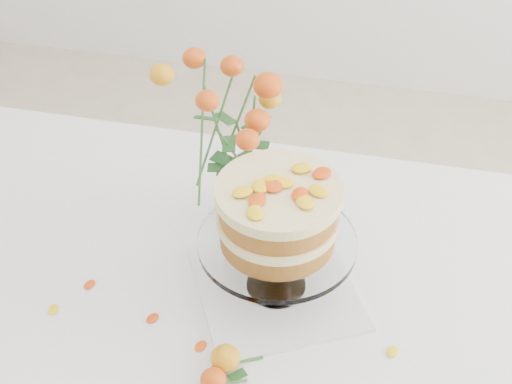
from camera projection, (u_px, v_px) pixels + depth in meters
table at (233, 317)px, 1.37m from camera, size 1.43×0.93×0.76m
napkin at (276, 288)px, 1.31m from camera, size 0.38×0.38×0.01m
cake_stand at (278, 220)px, 1.20m from camera, size 0.28×0.28×0.25m
rose_vase at (236, 125)px, 1.32m from camera, size 0.31×0.31×0.39m
loose_rose_near at (226, 358)px, 1.17m from camera, size 0.08×0.05×0.04m
loose_rose_far at (214, 380)px, 1.14m from camera, size 0.07×0.04×0.04m
stray_petal_a at (153, 318)px, 1.26m from camera, size 0.03×0.02×0.00m
stray_petal_b at (201, 346)px, 1.21m from camera, size 0.03×0.02×0.00m
stray_petal_c at (217, 370)px, 1.18m from camera, size 0.03×0.02×0.00m
stray_petal_d at (90, 285)px, 1.32m from camera, size 0.03×0.02×0.00m
stray_petal_e at (53, 310)px, 1.27m from camera, size 0.03×0.02×0.00m
stray_petal_f at (392, 352)px, 1.20m from camera, size 0.03×0.02×0.00m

